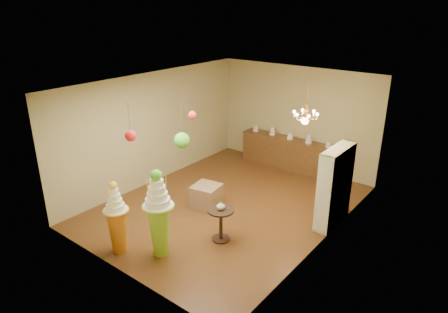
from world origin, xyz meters
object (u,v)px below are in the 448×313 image
Objects in this scene: pedestal_orange at (117,224)px; pedestal_green at (159,219)px; sideboard at (289,153)px; round_table at (221,220)px.

pedestal_green is at bearing 31.09° from pedestal_orange.
sideboard reaches higher than round_table.
pedestal_orange is at bearing -95.32° from sideboard.
pedestal_green reaches higher than round_table.
round_table is (1.35, 1.57, -0.14)m from pedestal_orange.
pedestal_orange is 2.07m from round_table.
pedestal_green reaches higher than pedestal_orange.
pedestal_green is 1.32m from round_table.
round_table is at bearing -79.29° from sideboard.
pedestal_orange is (-0.73, -0.44, -0.17)m from pedestal_green.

